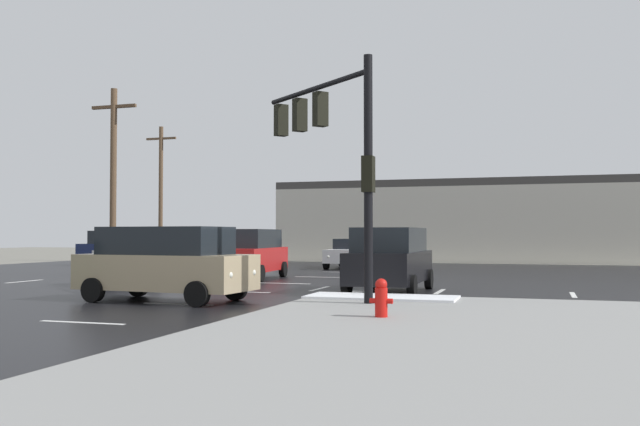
# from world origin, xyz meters

# --- Properties ---
(ground_plane) EXTENTS (120.00, 120.00, 0.00)m
(ground_plane) POSITION_xyz_m (0.00, 0.00, 0.00)
(ground_plane) COLOR slate
(road_asphalt) EXTENTS (44.00, 44.00, 0.02)m
(road_asphalt) POSITION_xyz_m (0.00, 0.00, 0.01)
(road_asphalt) COLOR black
(road_asphalt) RESTS_ON ground_plane
(snow_strip_curbside) EXTENTS (4.00, 1.60, 0.06)m
(snow_strip_curbside) POSITION_xyz_m (5.00, -4.00, 0.17)
(snow_strip_curbside) COLOR white
(snow_strip_curbside) RESTS_ON sidewalk_corner
(lane_markings) EXTENTS (36.15, 36.15, 0.01)m
(lane_markings) POSITION_xyz_m (1.20, -1.38, 0.02)
(lane_markings) COLOR silver
(lane_markings) RESTS_ON road_asphalt
(traffic_signal_mast) EXTENTS (3.95, 3.40, 6.19)m
(traffic_signal_mast) POSITION_xyz_m (3.77, -4.45, 4.39)
(traffic_signal_mast) COLOR black
(traffic_signal_mast) RESTS_ON sidewalk_corner
(fire_hydrant) EXTENTS (0.48, 0.26, 0.79)m
(fire_hydrant) POSITION_xyz_m (5.91, -8.16, 0.54)
(fire_hydrant) COLOR red
(fire_hydrant) RESTS_ON sidewalk_corner
(strip_building_background) EXTENTS (25.41, 8.00, 5.51)m
(strip_building_background) POSITION_xyz_m (4.07, 27.46, 2.76)
(strip_building_background) COLOR beige
(strip_building_background) RESTS_ON ground_plane
(suv_navy) EXTENTS (4.88, 2.28, 2.03)m
(suv_navy) POSITION_xyz_m (-13.89, 12.48, 1.09)
(suv_navy) COLOR #141E47
(suv_navy) RESTS_ON road_asphalt
(suv_silver) EXTENTS (2.62, 5.00, 2.03)m
(suv_silver) POSITION_xyz_m (-4.25, 0.24, 1.09)
(suv_silver) COLOR #B7BABF
(suv_silver) RESTS_ON road_asphalt
(suv_red) EXTENTS (2.49, 4.96, 2.03)m
(suv_red) POSITION_xyz_m (-2.26, 3.96, 1.09)
(suv_red) COLOR #B21919
(suv_red) RESTS_ON road_asphalt
(suv_tan) EXTENTS (4.96, 2.50, 2.03)m
(suv_tan) POSITION_xyz_m (-0.69, -5.44, 1.09)
(suv_tan) COLOR tan
(suv_tan) RESTS_ON road_asphalt
(sedan_white) EXTENTS (2.05, 4.55, 1.58)m
(sedan_white) POSITION_xyz_m (-0.67, 14.13, 0.85)
(sedan_white) COLOR white
(sedan_white) RESTS_ON road_asphalt
(suv_black) EXTENTS (2.17, 4.84, 2.03)m
(suv_black) POSITION_xyz_m (4.54, -0.67, 1.09)
(suv_black) COLOR black
(suv_black) RESTS_ON road_asphalt
(utility_pole_far) EXTENTS (2.20, 0.28, 8.28)m
(utility_pole_far) POSITION_xyz_m (-8.81, 4.07, 4.35)
(utility_pole_far) COLOR brown
(utility_pole_far) RESTS_ON ground_plane
(utility_pole_distant) EXTENTS (2.20, 0.28, 9.08)m
(utility_pole_distant) POSITION_xyz_m (-15.12, 18.85, 4.75)
(utility_pole_distant) COLOR brown
(utility_pole_distant) RESTS_ON ground_plane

